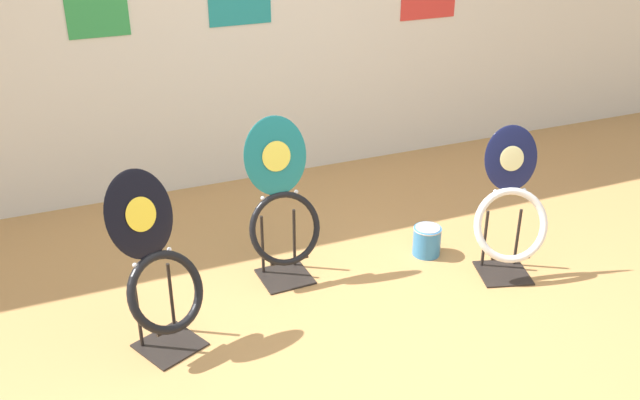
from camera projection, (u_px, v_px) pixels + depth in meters
ground_plane at (400, 361)px, 3.44m from camera, size 14.00×14.00×0.00m
wall_back at (244, 0)px, 4.79m from camera, size 8.00×0.07×2.60m
toilet_seat_display_navy_moon at (510, 214)px, 3.98m from camera, size 0.47×0.37×0.87m
toilet_seat_display_teal_sax at (282, 206)px, 3.93m from camera, size 0.42×0.31×0.94m
toilet_seat_display_jazz_black at (158, 274)px, 3.37m from camera, size 0.48×0.46×0.90m
paint_can at (427, 240)px, 4.30m from camera, size 0.17×0.17×0.18m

